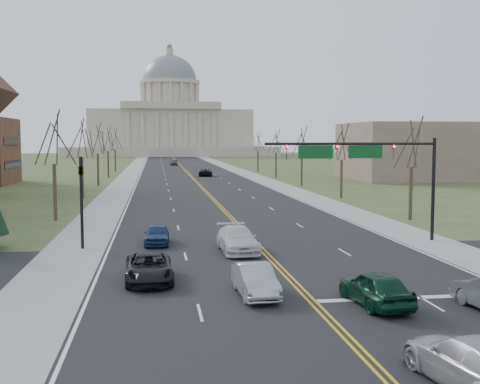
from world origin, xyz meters
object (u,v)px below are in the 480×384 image
object	(u,v)px
car_nb_inner_second	(475,362)
signal_mast	(364,159)
signal_left	(81,192)
car_sb_outer_second	(157,234)
car_sb_inner_lead	(255,280)
car_sb_inner_second	(237,239)
car_far_sb	(174,162)
car_far_nb	(206,172)
car_nb_inner_lead	(376,288)
car_sb_outer_lead	(149,268)

from	to	relation	value
car_nb_inner_second	signal_mast	bearing A→B (deg)	-109.09
signal_left	car_sb_outer_second	distance (m)	5.75
signal_mast	car_sb_inner_lead	distance (m)	17.18
signal_mast	car_sb_inner_second	world-z (taller)	signal_mast
car_sb_outer_second	car_far_sb	distance (m)	126.17
signal_mast	signal_left	size ratio (longest dim) A/B	2.02
car_sb_inner_second	car_far_nb	world-z (taller)	car_sb_inner_second
signal_left	car_far_nb	xyz separation A→B (m)	(14.33, 76.64, -2.96)
car_sb_inner_lead	car_far_nb	world-z (taller)	car_far_nb
car_nb_inner_second	car_sb_outer_second	size ratio (longest dim) A/B	1.33
car_nb_inner_lead	car_sb_outer_second	world-z (taller)	car_nb_inner_lead
signal_mast	car_sb_inner_lead	bearing A→B (deg)	-126.49
car_sb_outer_lead	car_sb_outer_second	xyz separation A→B (m)	(0.41, 10.77, -0.01)
car_sb_inner_second	car_nb_inner_lead	bearing A→B (deg)	-74.49
car_sb_inner_second	car_far_sb	distance (m)	129.55
signal_left	car_sb_inner_lead	bearing A→B (deg)	-55.19
car_far_sb	car_sb_outer_second	bearing A→B (deg)	-85.96
signal_left	car_nb_inner_second	bearing A→B (deg)	-60.50
car_nb_inner_lead	car_sb_outer_second	xyz separation A→B (m)	(-9.21, 16.50, -0.08)
car_sb_outer_second	car_sb_inner_lead	bearing A→B (deg)	-70.51
car_nb_inner_second	car_sb_inner_second	distance (m)	22.04
car_nb_inner_second	car_sb_inner_lead	xyz separation A→B (m)	(-4.49, 10.97, -0.07)
car_nb_inner_second	car_sb_inner_lead	world-z (taller)	car_nb_inner_second
car_nb_inner_lead	car_nb_inner_second	bearing A→B (deg)	81.92
signal_mast	car_sb_outer_lead	xyz separation A→B (m)	(-14.56, -9.76, -5.05)
car_sb_inner_second	car_far_sb	xyz separation A→B (m)	(-0.04, 129.55, 0.02)
signal_left	car_nb_inner_lead	distance (m)	21.09
car_nb_inner_second	car_far_nb	world-z (taller)	car_nb_inner_second
car_sb_inner_lead	car_far_nb	bearing A→B (deg)	83.92
signal_mast	car_sb_inner_second	distance (m)	10.67
signal_mast	car_far_sb	world-z (taller)	signal_mast
car_sb_outer_second	car_far_nb	world-z (taller)	car_far_nb
car_sb_inner_lead	car_nb_inner_second	bearing A→B (deg)	-70.53
car_sb_outer_lead	car_far_nb	distance (m)	86.98
car_nb_inner_lead	car_nb_inner_second	distance (m)	8.69
car_sb_outer_lead	car_nb_inner_second	bearing A→B (deg)	-58.96
car_sb_outer_second	car_nb_inner_lead	bearing A→B (deg)	-58.49
signal_mast	car_sb_inner_lead	size ratio (longest dim) A/B	2.80
signal_left	signal_mast	bearing A→B (deg)	-0.00
signal_left	car_nb_inner_lead	bearing A→B (deg)	-47.89
signal_mast	car_sb_outer_second	world-z (taller)	signal_mast
car_sb_inner_lead	car_sb_outer_second	size ratio (longest dim) A/B	1.07
signal_mast	car_sb_outer_lead	distance (m)	18.25
car_sb_inner_lead	car_sb_outer_second	bearing A→B (deg)	104.35
car_sb_outer_lead	car_sb_inner_second	distance (m)	9.10
car_nb_inner_second	car_nb_inner_lead	bearing A→B (deg)	-98.97
car_sb_inner_second	car_sb_outer_second	bearing A→B (deg)	143.06
car_sb_outer_lead	car_sb_inner_second	world-z (taller)	car_sb_inner_second
signal_mast	car_sb_inner_second	size ratio (longest dim) A/B	2.23
signal_left	car_far_sb	distance (m)	127.49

